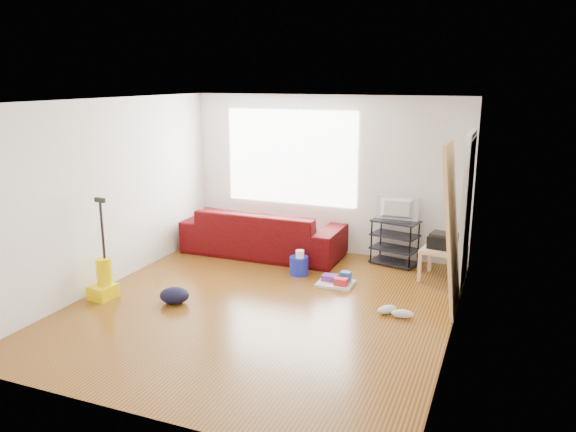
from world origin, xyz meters
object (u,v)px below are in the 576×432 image
at_px(sofa, 264,254).
at_px(cleaning_tray, 337,281).
at_px(tv_stand, 395,242).
at_px(side_table, 444,253).
at_px(vacuum, 104,280).
at_px(bucket, 299,274).
at_px(backpack, 175,303).

xyz_separation_m(sofa, cleaning_tray, (1.50, -0.90, 0.05)).
height_order(sofa, cleaning_tray, sofa).
bearing_deg(tv_stand, cleaning_tray, -102.16).
distance_m(sofa, cleaning_tray, 1.76).
distance_m(side_table, vacuum, 4.58).
distance_m(tv_stand, bucket, 1.56).
bearing_deg(side_table, tv_stand, 151.74).
distance_m(tv_stand, vacuum, 4.19).
bearing_deg(tv_stand, vacuum, -126.82).
relative_size(tv_stand, vacuum, 0.57).
distance_m(sofa, vacuum, 2.71).
bearing_deg(vacuum, bucket, 47.57).
relative_size(sofa, side_table, 4.03).
xyz_separation_m(tv_stand, bucket, (-1.17, -0.98, -0.35)).
distance_m(bucket, vacuum, 2.68).
distance_m(side_table, backpack, 3.71).
distance_m(sofa, tv_stand, 2.10).
relative_size(tv_stand, side_table, 1.19).
bearing_deg(tv_stand, sofa, -159.77).
distance_m(tv_stand, cleaning_tray, 1.32).
xyz_separation_m(sofa, tv_stand, (2.05, 0.27, 0.35)).
xyz_separation_m(side_table, vacuum, (-3.95, -2.31, -0.14)).
height_order(sofa, side_table, side_table).
xyz_separation_m(tv_stand, cleaning_tray, (-0.54, -1.17, -0.30)).
bearing_deg(cleaning_tray, vacuum, -149.66).
distance_m(side_table, bucket, 2.05).
relative_size(side_table, backpack, 1.70).
xyz_separation_m(tv_stand, backpack, (-2.25, -2.55, -0.35)).
relative_size(tv_stand, backpack, 2.02).
relative_size(side_table, vacuum, 0.48).
xyz_separation_m(sofa, backpack, (-0.20, -2.28, 0.00)).
relative_size(cleaning_tray, backpack, 1.30).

